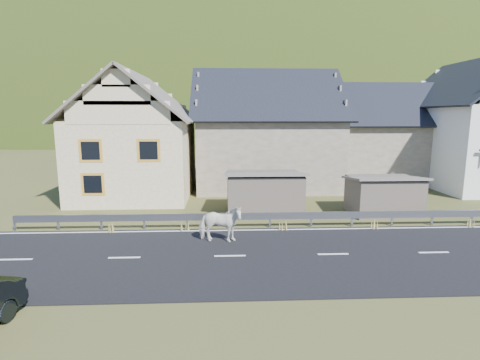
{
  "coord_description": "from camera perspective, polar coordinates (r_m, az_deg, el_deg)",
  "views": [
    {
      "loc": [
        -4.23,
        -13.6,
        5.38
      ],
      "look_at": [
        -3.44,
        3.95,
        2.3
      ],
      "focal_mm": 28.0,
      "sensor_mm": 36.0,
      "label": 1
    }
  ],
  "objects": [
    {
      "name": "ground",
      "position": [
        15.22,
        13.99,
        -11.05
      ],
      "size": [
        160.0,
        160.0,
        0.0
      ],
      "primitive_type": "plane",
      "color": "#3A3E1B",
      "rests_on": "ground"
    },
    {
      "name": "road",
      "position": [
        15.22,
        13.99,
        -10.98
      ],
      "size": [
        60.0,
        7.0,
        0.04
      ],
      "primitive_type": "cube",
      "color": "black",
      "rests_on": "ground"
    },
    {
      "name": "lane_markings",
      "position": [
        15.21,
        14.0,
        -10.89
      ],
      "size": [
        60.0,
        6.6,
        0.01
      ],
      "primitive_type": "cube",
      "color": "silver",
      "rests_on": "road"
    },
    {
      "name": "guardrail",
      "position": [
        18.43,
        10.82,
        -5.38
      ],
      "size": [
        28.1,
        0.09,
        0.75
      ],
      "color": "#93969B",
      "rests_on": "ground"
    },
    {
      "name": "shed_left",
      "position": [
        20.67,
        3.67,
        -2.02
      ],
      "size": [
        4.3,
        3.3,
        2.4
      ],
      "primitive_type": "cube",
      "color": "#685E50",
      "rests_on": "ground"
    },
    {
      "name": "shed_right",
      "position": [
        21.9,
        20.99,
        -2.25
      ],
      "size": [
        3.8,
        2.9,
        2.2
      ],
      "primitive_type": "cube",
      "color": "#685E50",
      "rests_on": "ground"
    },
    {
      "name": "house_cream",
      "position": [
        26.26,
        -15.42,
        7.37
      ],
      "size": [
        7.8,
        9.8,
        8.3
      ],
      "color": "#F7E7B2",
      "rests_on": "ground"
    },
    {
      "name": "house_stone_a",
      "position": [
        28.79,
        3.9,
        8.45
      ],
      "size": [
        10.8,
        9.8,
        8.9
      ],
      "color": "tan",
      "rests_on": "ground"
    },
    {
      "name": "house_stone_b",
      "position": [
        33.36,
        20.96,
        7.34
      ],
      "size": [
        9.8,
        8.8,
        8.1
      ],
      "color": "tan",
      "rests_on": "ground"
    },
    {
      "name": "house_white",
      "position": [
        33.64,
        32.62,
        7.86
      ],
      "size": [
        8.8,
        10.8,
        9.7
      ],
      "color": "white",
      "rests_on": "ground"
    },
    {
      "name": "mountain",
      "position": [
        195.47,
        0.14,
        2.5
      ],
      "size": [
        440.0,
        280.0,
        260.0
      ],
      "primitive_type": "ellipsoid",
      "color": "#20360D",
      "rests_on": "ground"
    },
    {
      "name": "conifer_patch",
      "position": [
        133.62,
        -25.27,
        9.29
      ],
      "size": [
        76.0,
        50.0,
        28.0
      ],
      "primitive_type": "ellipsoid",
      "color": "black",
      "rests_on": "ground"
    },
    {
      "name": "horse",
      "position": [
        15.9,
        -3.07,
        -6.66
      ],
      "size": [
        1.13,
        1.99,
        1.59
      ],
      "primitive_type": "imported",
      "rotation": [
        0.0,
        0.0,
        1.42
      ],
      "color": "white",
      "rests_on": "road"
    }
  ]
}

